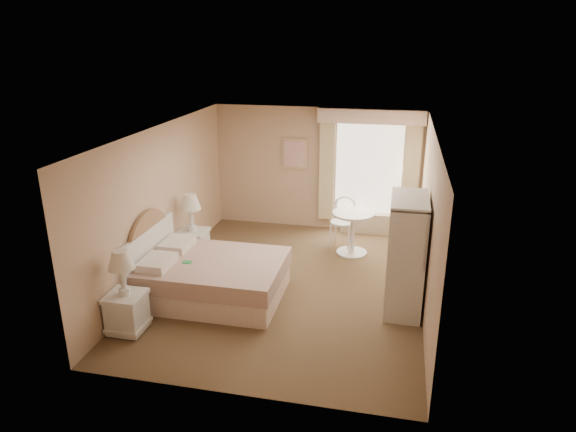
% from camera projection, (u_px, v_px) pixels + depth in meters
% --- Properties ---
extents(room, '(4.21, 5.51, 2.51)m').
position_uv_depth(room, '(288.00, 212.00, 7.90)').
color(room, brown).
rests_on(room, ground).
extents(window, '(2.05, 0.22, 2.51)m').
position_uv_depth(window, '(369.00, 169.00, 10.11)').
color(window, white).
rests_on(window, room).
extents(framed_art, '(0.52, 0.04, 0.62)m').
position_uv_depth(framed_art, '(295.00, 154.00, 10.39)').
color(framed_art, tan).
rests_on(framed_art, room).
extents(bed, '(2.11, 1.61, 1.43)m').
position_uv_depth(bed, '(208.00, 276.00, 7.86)').
color(bed, '#DFAD91').
rests_on(bed, room).
extents(nightstand_near, '(0.49, 0.49, 1.18)m').
position_uv_depth(nightstand_near, '(126.00, 302.00, 6.88)').
color(nightstand_near, white).
rests_on(nightstand_near, room).
extents(nightstand_far, '(0.51, 0.51, 1.24)m').
position_uv_depth(nightstand_far, '(192.00, 237.00, 9.02)').
color(nightstand_far, white).
rests_on(nightstand_far, room).
extents(round_table, '(0.76, 0.76, 0.80)m').
position_uv_depth(round_table, '(353.00, 226.00, 9.35)').
color(round_table, silver).
rests_on(round_table, room).
extents(cafe_chair, '(0.52, 0.52, 0.95)m').
position_uv_depth(cafe_chair, '(343.00, 218.00, 9.74)').
color(cafe_chair, silver).
rests_on(cafe_chair, room).
extents(armoire, '(0.51, 1.03, 1.71)m').
position_uv_depth(armoire, '(405.00, 264.00, 7.41)').
color(armoire, white).
rests_on(armoire, room).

